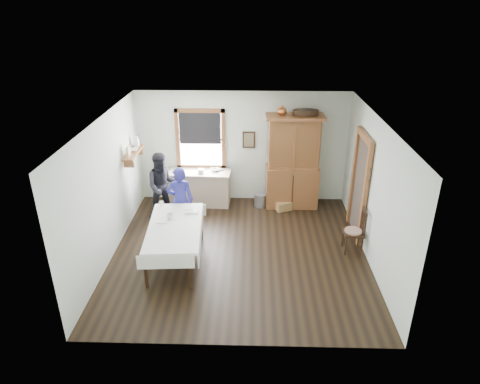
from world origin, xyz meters
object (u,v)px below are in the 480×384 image
(china_hutch, at_px, (293,162))
(spindle_chair, at_px, (354,230))
(work_counter, at_px, (200,188))
(woman_blue, at_px, (181,203))
(dining_table, at_px, (176,244))
(wicker_basket, at_px, (283,206))
(figure_dark, at_px, (163,188))
(pail, at_px, (261,200))

(china_hutch, distance_m, spindle_chair, 2.38)
(work_counter, relative_size, spindle_chair, 1.58)
(spindle_chair, bearing_deg, china_hutch, 118.84)
(china_hutch, xyz_separation_m, woman_blue, (-2.45, -1.40, -0.42))
(work_counter, bearing_deg, dining_table, -91.45)
(china_hutch, bearing_deg, wicker_basket, -128.06)
(wicker_basket, bearing_deg, work_counter, 172.32)
(china_hutch, distance_m, wicker_basket, 1.07)
(work_counter, xyz_separation_m, figure_dark, (-0.75, -0.69, 0.30))
(work_counter, bearing_deg, spindle_chair, -29.15)
(spindle_chair, xyz_separation_m, wicker_basket, (-1.26, 1.76, -0.36))
(pail, relative_size, woman_blue, 0.23)
(dining_table, distance_m, figure_dark, 1.91)
(woman_blue, bearing_deg, dining_table, 87.27)
(china_hutch, bearing_deg, spindle_chair, -63.24)
(work_counter, bearing_deg, china_hutch, 2.52)
(china_hutch, height_order, spindle_chair, china_hutch)
(spindle_chair, relative_size, figure_dark, 0.65)
(dining_table, height_order, pail, dining_table)
(dining_table, xyz_separation_m, woman_blue, (-0.06, 1.09, 0.32))
(figure_dark, bearing_deg, spindle_chair, -34.67)
(wicker_basket, relative_size, woman_blue, 0.25)
(dining_table, distance_m, pail, 2.93)
(dining_table, xyz_separation_m, figure_dark, (-0.56, 1.80, 0.33))
(spindle_chair, bearing_deg, work_counter, 149.33)
(woman_blue, height_order, figure_dark, figure_dark)
(spindle_chair, height_order, pail, spindle_chair)
(pail, xyz_separation_m, figure_dark, (-2.22, -0.61, 0.56))
(dining_table, relative_size, spindle_chair, 2.06)
(spindle_chair, height_order, woman_blue, woman_blue)
(pail, bearing_deg, dining_table, -124.53)
(spindle_chair, bearing_deg, figure_dark, 162.75)
(spindle_chair, distance_m, pail, 2.67)
(spindle_chair, relative_size, wicker_basket, 2.66)
(dining_table, bearing_deg, figure_dark, 107.45)
(woman_blue, bearing_deg, work_counter, -105.57)
(spindle_chair, distance_m, woman_blue, 3.58)
(woman_blue, xyz_separation_m, figure_dark, (-0.51, 0.71, 0.02))
(dining_table, bearing_deg, work_counter, 85.83)
(china_hutch, xyz_separation_m, wicker_basket, (-0.20, -0.26, -1.02))
(spindle_chair, bearing_deg, dining_table, -171.26)
(china_hutch, bearing_deg, dining_table, -134.82)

